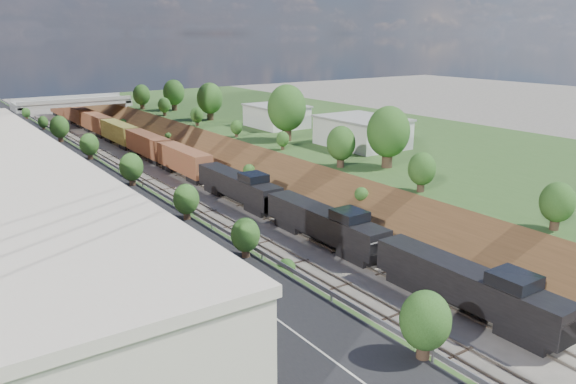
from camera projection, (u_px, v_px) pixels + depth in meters
name	position (u px, v px, depth m)	size (l,w,h in m)	color
platform_right	(371.00, 147.00, 94.83)	(44.00, 180.00, 5.00)	#345523
embankment_left	(115.00, 204.00, 71.56)	(7.07, 180.00, 7.07)	brown
embankment_right	(261.00, 180.00, 83.54)	(7.07, 180.00, 7.07)	brown
rail_left_track	(176.00, 193.00, 76.11)	(1.58, 180.00, 0.18)	gray
rail_right_track	(210.00, 188.00, 78.94)	(1.58, 180.00, 0.18)	gray
road	(74.00, 170.00, 67.74)	(8.00, 180.00, 0.10)	black
guardrail	(108.00, 162.00, 69.68)	(0.10, 171.00, 0.70)	#99999E
overpass	(73.00, 108.00, 125.42)	(24.50, 8.30, 7.40)	gray
white_building_near	(362.00, 133.00, 82.09)	(9.00, 12.00, 4.00)	silver
white_building_far	(277.00, 117.00, 99.33)	(8.00, 10.00, 3.60)	silver
tree_right_large	(388.00, 132.00, 68.38)	(5.25, 5.25, 7.61)	#473323
tree_left_crest	(285.00, 250.00, 37.47)	(2.45, 2.45, 3.55)	#473323
freight_train	(149.00, 145.00, 96.49)	(2.83, 144.73, 4.55)	black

